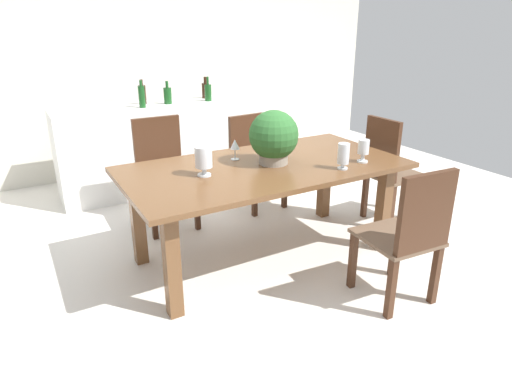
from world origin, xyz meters
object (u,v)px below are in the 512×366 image
Objects in this scene: chair_foot_end at (388,167)px; crystal_vase_center_near at (343,155)px; crystal_vase_left at (363,149)px; kitchen_counter at (152,148)px; wine_glass at (235,145)px; wine_bottle_amber at (206,90)px; dining_table at (265,178)px; chair_near_right at (409,232)px; wine_bottle_tall at (168,95)px; chair_far_right at (253,156)px; flower_centerpiece at (274,137)px; crystal_vase_right at (204,158)px; wine_bottle_clear at (142,94)px; wine_bottle_dark at (142,96)px; chair_far_left at (162,167)px; wine_bottle_green at (208,92)px.

crystal_vase_center_near is at bearing 111.86° from chair_foot_end.
kitchen_counter is (-0.97, 2.22, -0.39)m from crystal_vase_left.
wine_glass is 0.67× the size of wine_bottle_amber.
chair_near_right is at bearing -65.19° from dining_table.
crystal_vase_left is 2.30m from wine_bottle_tall.
chair_far_right is 4.69× the size of crystal_vase_center_near.
chair_foot_end is at bearing -0.08° from flower_centerpiece.
crystal_vase_right is 1.31× the size of wine_glass.
chair_foot_end is (0.84, 1.00, 0.01)m from chair_near_right.
dining_table is 1.94m from kitchen_counter.
crystal_vase_left is (0.22, -1.31, 0.36)m from chair_far_right.
wine_bottle_dark is at bearing -107.47° from wine_bottle_clear.
chair_foot_end is at bearing -52.90° from wine_bottle_tall.
kitchen_counter is (-0.75, 2.91, -0.05)m from chair_near_right.
wine_bottle_clear is (-1.63, 1.96, 0.52)m from chair_foot_end.
chair_far_left is at bearing 113.70° from wine_glass.
wine_bottle_amber is at bearing 23.20° from chair_foot_end.
wine_bottle_tall is 0.45m from wine_bottle_green.
flower_centerpiece is 1.93× the size of crystal_vase_right.
kitchen_counter is at bearing 95.50° from wine_glass.
wine_bottle_amber is 0.87× the size of wine_bottle_dark.
wine_bottle_green is (0.27, 1.80, 0.07)m from flower_centerpiece.
wine_glass is 1.64m from wine_bottle_green.
chair_foot_end is 4.71× the size of crystal_vase_right.
chair_near_right is 0.96× the size of chair_foot_end.
chair_near_right is at bearing -74.99° from wine_bottle_clear.
wine_bottle_green reaches higher than wine_bottle_clear.
crystal_vase_center_near is 2.36m from wine_bottle_amber.
kitchen_counter reaches higher than dining_table.
wine_bottle_tall is 0.87× the size of wine_bottle_dark.
wine_bottle_amber is 0.74m from wine_bottle_clear.
chair_near_right is at bearing -46.36° from crystal_vase_right.
chair_near_right is 3.00m from kitchen_counter.
chair_far_left reaches higher than dining_table.
wine_bottle_green is at bearing -83.56° from chair_near_right.
flower_centerpiece is 0.52m from crystal_vase_center_near.
chair_foot_end is 0.77m from crystal_vase_left.
wine_bottle_clear is at bearing 99.58° from dining_table.
wine_bottle_tall is at bearing 88.82° from wine_glass.
crystal_vase_right is (-0.57, -0.00, -0.08)m from flower_centerpiece.
chair_far_right is 5.14× the size of crystal_vase_left.
crystal_vase_right is 0.76× the size of wine_bottle_dark.
flower_centerpiece reaches higher than chair_far_left.
flower_centerpiece is 2.02m from wine_bottle_amber.
chair_far_right is 1.43m from crystal_vase_right.
crystal_vase_center_near is (-0.24, -0.06, 0.00)m from crystal_vase_left.
crystal_vase_right is (-1.79, -0.00, 0.36)m from chair_foot_end.
dining_table is 1.31m from chair_foot_end.
chair_near_right is 3.11m from wine_bottle_clear.
chair_far_right is 1.41m from crystal_vase_center_near.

